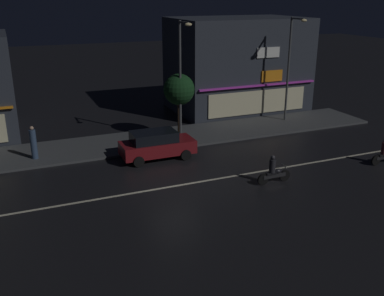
# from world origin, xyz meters

# --- Properties ---
(ground_plane) EXTENTS (140.00, 140.00, 0.00)m
(ground_plane) POSITION_xyz_m (0.00, 0.00, 0.00)
(ground_plane) COLOR black
(lane_divider_stripe) EXTENTS (33.17, 0.16, 0.01)m
(lane_divider_stripe) POSITION_xyz_m (0.00, 0.00, 0.01)
(lane_divider_stripe) COLOR beige
(lane_divider_stripe) RESTS_ON ground
(sidewalk_far) EXTENTS (34.91, 4.41, 0.14)m
(sidewalk_far) POSITION_xyz_m (0.00, 7.35, 0.07)
(sidewalk_far) COLOR #424447
(sidewalk_far) RESTS_ON ground
(storefront_left_block) EXTENTS (10.48, 7.25, 7.41)m
(storefront_left_block) POSITION_xyz_m (10.47, 13.11, 3.70)
(storefront_left_block) COLOR #2D333D
(storefront_left_block) RESTS_ON ground
(streetlamp_west) EXTENTS (0.44, 1.64, 7.53)m
(streetlamp_west) POSITION_xyz_m (2.99, 6.58, 4.55)
(streetlamp_west) COLOR #47494C
(streetlamp_west) RESTS_ON sidewalk_far
(streetlamp_mid) EXTENTS (0.44, 1.64, 7.51)m
(streetlamp_mid) POSITION_xyz_m (11.95, 7.76, 4.54)
(streetlamp_mid) COLOR #47494C
(streetlamp_mid) RESTS_ON sidewalk_far
(pedestrian_on_sidewalk) EXTENTS (0.36, 0.36, 1.95)m
(pedestrian_on_sidewalk) POSITION_xyz_m (-6.18, 6.51, 1.05)
(pedestrian_on_sidewalk) COLOR #334766
(pedestrian_on_sidewalk) RESTS_ON sidewalk_far
(street_tree) EXTENTS (2.04, 2.04, 4.19)m
(street_tree) POSITION_xyz_m (3.10, 7.28, 3.28)
(street_tree) COLOR #473323
(street_tree) RESTS_ON sidewalk_far
(parked_car_near_kerb) EXTENTS (4.30, 1.98, 1.67)m
(parked_car_near_kerb) POSITION_xyz_m (0.46, 4.13, 0.87)
(parked_car_near_kerb) COLOR maroon
(parked_car_near_kerb) RESTS_ON ground
(motorcycle_lead) EXTENTS (1.90, 0.60, 1.52)m
(motorcycle_lead) POSITION_xyz_m (4.81, -1.57, 0.63)
(motorcycle_lead) COLOR black
(motorcycle_lead) RESTS_ON ground
(traffic_cone) EXTENTS (0.36, 0.36, 0.55)m
(traffic_cone) POSITION_xyz_m (2.03, 4.73, 0.28)
(traffic_cone) COLOR orange
(traffic_cone) RESTS_ON ground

